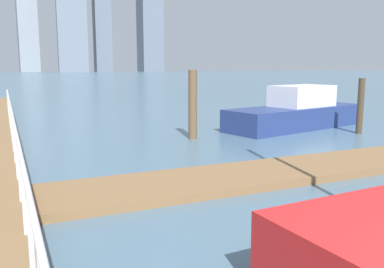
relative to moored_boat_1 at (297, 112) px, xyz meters
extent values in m
plane|color=slate|center=(-7.99, 7.53, -0.66)|extent=(300.00, 300.00, 0.00)
cube|color=olive|center=(-3.58, -6.13, -0.57)|extent=(15.82, 2.00, 0.18)
cylinder|color=white|center=(-11.14, -9.96, 0.26)|extent=(0.06, 0.06, 1.05)
cylinder|color=white|center=(-11.14, -8.45, 0.26)|extent=(0.06, 0.06, 1.05)
cylinder|color=white|center=(-11.14, -6.95, 0.26)|extent=(0.06, 0.06, 1.05)
cylinder|color=white|center=(-11.14, -5.44, 0.26)|extent=(0.06, 0.06, 1.05)
cylinder|color=white|center=(-11.14, -3.94, 0.26)|extent=(0.06, 0.06, 1.05)
cylinder|color=white|center=(-11.14, -2.44, 0.26)|extent=(0.06, 0.06, 1.05)
cylinder|color=white|center=(-11.14, -0.93, 0.26)|extent=(0.06, 0.06, 1.05)
cylinder|color=white|center=(-11.14, 0.57, 0.26)|extent=(0.06, 0.06, 1.05)
cylinder|color=white|center=(-11.14, 2.08, 0.26)|extent=(0.06, 0.06, 1.05)
cylinder|color=white|center=(-11.14, 3.58, 0.26)|extent=(0.06, 0.06, 1.05)
cylinder|color=white|center=(-11.14, 5.08, 0.26)|extent=(0.06, 0.06, 1.05)
cylinder|color=white|center=(-11.14, 6.59, 0.26)|extent=(0.06, 0.06, 1.05)
cylinder|color=white|center=(-11.14, 8.09, 0.26)|extent=(0.06, 0.06, 1.05)
cylinder|color=white|center=(-11.14, -4.69, 0.79)|extent=(0.06, 25.57, 0.06)
cylinder|color=#473826|center=(1.26, -2.24, 0.41)|extent=(0.24, 0.24, 2.14)
cylinder|color=brown|center=(-5.14, -0.64, 0.57)|extent=(0.31, 0.31, 2.47)
cube|color=navy|center=(-0.09, -0.02, -0.21)|extent=(6.98, 3.49, 0.91)
cube|color=white|center=(0.29, 0.07, 0.69)|extent=(2.92, 2.17, 0.88)
cube|color=slate|center=(25.30, 151.93, 24.72)|extent=(6.55, 7.90, 50.76)
camera|label=1|loc=(-11.29, -14.19, 1.98)|focal=38.97mm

